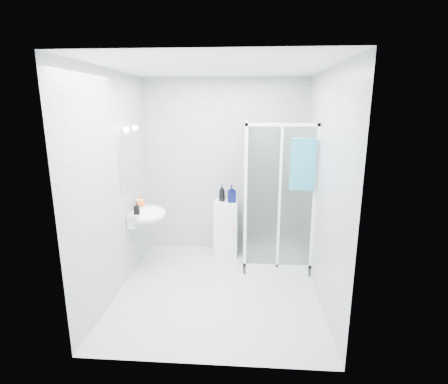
# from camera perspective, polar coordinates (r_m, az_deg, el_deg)

# --- Properties ---
(room) EXTENTS (2.40, 2.60, 2.60)m
(room) POSITION_cam_1_polar(r_m,az_deg,el_deg) (4.00, -1.08, 0.88)
(room) COLOR silver
(room) RESTS_ON ground
(shower_enclosure) EXTENTS (0.90, 0.95, 2.00)m
(shower_enclosure) POSITION_cam_1_polar(r_m,az_deg,el_deg) (4.98, 7.52, -6.82)
(shower_enclosure) COLOR white
(shower_enclosure) RESTS_ON ground
(wall_basin) EXTENTS (0.46, 0.56, 0.35)m
(wall_basin) POSITION_cam_1_polar(r_m,az_deg,el_deg) (4.75, -12.50, -3.63)
(wall_basin) COLOR white
(wall_basin) RESTS_ON ground
(mirror) EXTENTS (0.02, 0.60, 0.70)m
(mirror) POSITION_cam_1_polar(r_m,az_deg,el_deg) (4.65, -15.31, 4.75)
(mirror) COLOR white
(mirror) RESTS_ON room
(vanity_lights) EXTENTS (0.10, 0.40, 0.08)m
(vanity_lights) POSITION_cam_1_polar(r_m,az_deg,el_deg) (4.59, -15.06, 9.93)
(vanity_lights) COLOR silver
(vanity_lights) RESTS_ON room
(wall_hooks) EXTENTS (0.23, 0.06, 0.03)m
(wall_hooks) POSITION_cam_1_polar(r_m,az_deg,el_deg) (5.21, -2.59, 7.51)
(wall_hooks) COLOR silver
(wall_hooks) RESTS_ON room
(storage_cabinet) EXTENTS (0.36, 0.38, 0.84)m
(storage_cabinet) POSITION_cam_1_polar(r_m,az_deg,el_deg) (5.24, 0.39, -5.96)
(storage_cabinet) COLOR white
(storage_cabinet) RESTS_ON ground
(hand_towel) EXTENTS (0.30, 0.04, 0.64)m
(hand_towel) POSITION_cam_1_polar(r_m,az_deg,el_deg) (4.35, 12.76, 4.60)
(hand_towel) COLOR teal
(hand_towel) RESTS_ON shower_enclosure
(shampoo_bottle_a) EXTENTS (0.11, 0.11, 0.25)m
(shampoo_bottle_a) POSITION_cam_1_polar(r_m,az_deg,el_deg) (5.10, -0.33, -0.15)
(shampoo_bottle_a) COLOR black
(shampoo_bottle_a) RESTS_ON storage_cabinet
(shampoo_bottle_b) EXTENTS (0.13, 0.13, 0.26)m
(shampoo_bottle_b) POSITION_cam_1_polar(r_m,az_deg,el_deg) (5.05, 1.25, -0.24)
(shampoo_bottle_b) COLOR #0A0F41
(shampoo_bottle_b) RESTS_ON storage_cabinet
(soap_dispenser_orange) EXTENTS (0.16, 0.16, 0.15)m
(soap_dispenser_orange) POSITION_cam_1_polar(r_m,az_deg,el_deg) (4.89, -13.48, -1.44)
(soap_dispenser_orange) COLOR orange
(soap_dispenser_orange) RESTS_ON wall_basin
(soap_dispenser_black) EXTENTS (0.08, 0.08, 0.16)m
(soap_dispenser_black) POSITION_cam_1_polar(r_m,az_deg,el_deg) (4.56, -14.07, -2.59)
(soap_dispenser_black) COLOR black
(soap_dispenser_black) RESTS_ON wall_basin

